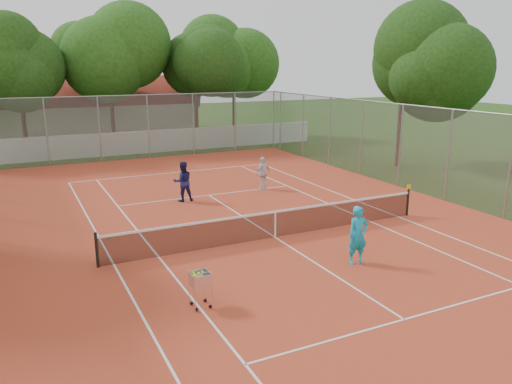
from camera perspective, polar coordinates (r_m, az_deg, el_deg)
name	(u,v)px	position (r m, az deg, el deg)	size (l,w,h in m)	color
ground	(275,238)	(17.35, 2.19, -5.27)	(120.00, 120.00, 0.00)	#1F3D10
court_pad	(275,238)	(17.34, 2.19, -5.24)	(18.00, 34.00, 0.02)	#BE4225
court_lines	(275,237)	(17.34, 2.19, -5.20)	(10.98, 23.78, 0.01)	white
tennis_net	(275,224)	(17.18, 2.21, -3.67)	(11.88, 0.10, 0.98)	black
perimeter_fence	(276,182)	(16.78, 2.26, 1.18)	(18.00, 34.00, 4.00)	slate
boundary_wall	(142,142)	(34.64, -12.92, 5.57)	(26.00, 0.30, 1.50)	white
clubhouse	(88,110)	(43.90, -18.70, 8.87)	(16.40, 9.00, 4.40)	beige
tropical_trees	(128,77)	(37.20, -14.40, 12.65)	(29.00, 19.00, 10.00)	black
player_near	(358,235)	(15.17, 11.58, -4.86)	(0.65, 0.42, 1.77)	#179FC6
player_far_left	(183,181)	(21.90, -8.36, 1.20)	(0.85, 0.67, 1.76)	navy
player_far_right	(263,173)	(23.83, 0.81, 2.18)	(0.91, 0.38, 1.56)	silver
ball_hopper	(200,288)	(12.49, -6.38, -10.89)	(0.48, 0.48, 0.99)	silver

